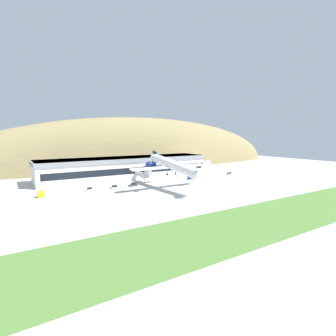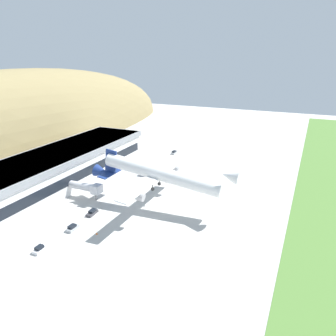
# 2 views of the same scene
# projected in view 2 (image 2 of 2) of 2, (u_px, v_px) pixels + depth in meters

# --- Properties ---
(ground_plane) EXTENTS (391.03, 391.03, 0.00)m
(ground_plane) POSITION_uv_depth(u_px,v_px,m) (176.00, 202.00, 108.18)
(ground_plane) COLOR #B7B5AF
(hill_backdrop) EXTENTS (281.02, 51.35, 79.08)m
(hill_backdrop) POSITION_uv_depth(u_px,v_px,m) (22.00, 150.00, 166.55)
(hill_backdrop) COLOR olive
(hill_backdrop) RESTS_ON ground_plane
(terminal_building) EXTENTS (101.70, 23.04, 12.28)m
(terminal_building) POSITION_uv_depth(u_px,v_px,m) (43.00, 173.00, 114.79)
(terminal_building) COLOR silver
(terminal_building) RESTS_ON ground_plane
(jetway_0) EXTENTS (3.38, 12.22, 5.43)m
(jetway_0) POSITION_uv_depth(u_px,v_px,m) (87.00, 187.00, 109.87)
(jetway_0) COLOR silver
(jetway_0) RESTS_ON ground_plane
(cargo_airplane) EXTENTS (41.50, 48.66, 10.89)m
(cargo_airplane) POSITION_uv_depth(u_px,v_px,m) (158.00, 174.00, 100.89)
(cargo_airplane) COLOR white
(service_car_0) EXTENTS (4.19, 2.04, 1.52)m
(service_car_0) POSITION_uv_depth(u_px,v_px,m) (174.00, 152.00, 159.89)
(service_car_0) COLOR #999EA3
(service_car_0) RESTS_ON ground_plane
(service_car_1) EXTENTS (3.71, 1.74, 1.62)m
(service_car_1) POSITION_uv_depth(u_px,v_px,m) (40.00, 249.00, 81.07)
(service_car_1) COLOR silver
(service_car_1) RESTS_ON ground_plane
(service_car_2) EXTENTS (4.02, 1.77, 1.54)m
(service_car_2) POSITION_uv_depth(u_px,v_px,m) (73.00, 228.00, 91.04)
(service_car_2) COLOR #999EA3
(service_car_2) RESTS_ON ground_plane
(service_car_3) EXTENTS (4.59, 2.08, 1.45)m
(service_car_3) POSITION_uv_depth(u_px,v_px,m) (92.00, 212.00, 99.87)
(service_car_3) COLOR #333338
(service_car_3) RESTS_ON ground_plane
(fuel_truck) EXTENTS (8.02, 2.70, 3.21)m
(fuel_truck) POSITION_uv_depth(u_px,v_px,m) (148.00, 170.00, 133.70)
(fuel_truck) COLOR #264C99
(fuel_truck) RESTS_ON ground_plane
(traffic_cone_0) EXTENTS (0.52, 0.52, 0.58)m
(traffic_cone_0) POSITION_uv_depth(u_px,v_px,m) (97.00, 233.00, 88.98)
(traffic_cone_0) COLOR orange
(traffic_cone_0) RESTS_ON ground_plane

